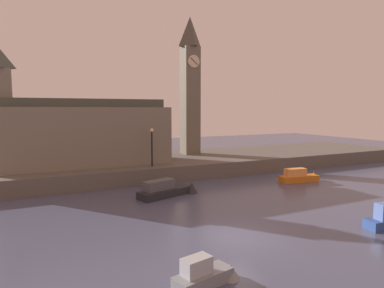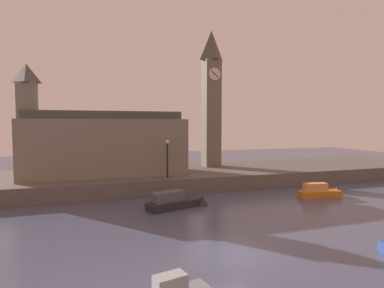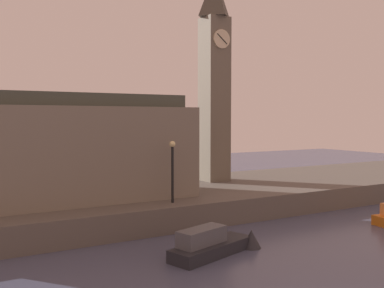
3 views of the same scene
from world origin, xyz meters
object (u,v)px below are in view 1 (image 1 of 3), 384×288
object	(u,v)px
parliament_hall	(82,132)
boat_barge_dark	(170,190)
streetlamp	(152,143)
boat_patrol_orange	(301,177)
clock_tower	(190,84)
boat_cruiser_grey	(207,274)

from	to	relation	value
parliament_hall	boat_barge_dark	bearing A→B (deg)	-59.74
streetlamp	boat_patrol_orange	bearing A→B (deg)	-25.37
parliament_hall	streetlamp	xyz separation A→B (m)	(5.87, -3.81, -0.92)
clock_tower	boat_barge_dark	size ratio (longest dim) A/B	2.94
streetlamp	clock_tower	bearing A→B (deg)	42.57
clock_tower	boat_patrol_orange	world-z (taller)	clock_tower
boat_cruiser_grey	boat_patrol_orange	world-z (taller)	boat_patrol_orange
boat_cruiser_grey	boat_barge_dark	world-z (taller)	boat_barge_dark
parliament_hall	boat_cruiser_grey	bearing A→B (deg)	-86.08
boat_cruiser_grey	parliament_hall	bearing A→B (deg)	93.92
streetlamp	boat_cruiser_grey	size ratio (longest dim) A/B	1.18
boat_cruiser_grey	boat_patrol_orange	distance (m)	21.59
streetlamp	boat_barge_dark	world-z (taller)	streetlamp
parliament_hall	boat_patrol_orange	bearing A→B (deg)	-27.85
boat_cruiser_grey	boat_barge_dark	xyz separation A→B (m)	(3.91, 13.49, 0.05)
parliament_hall	boat_cruiser_grey	distance (m)	23.34
boat_patrol_orange	clock_tower	bearing A→B (deg)	114.36
parliament_hall	boat_patrol_orange	size ratio (longest dim) A/B	3.54
clock_tower	boat_patrol_orange	size ratio (longest dim) A/B	3.63
clock_tower	boat_cruiser_grey	distance (m)	29.73
parliament_hall	boat_cruiser_grey	size ratio (longest dim) A/B	5.16
parliament_hall	clock_tower	bearing A→B (deg)	12.14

